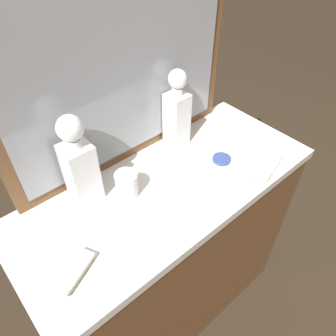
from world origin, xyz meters
name	(u,v)px	position (x,y,z in m)	size (l,w,h in m)	color
ground_plane	(168,301)	(0.00, 0.00, 0.00)	(6.00, 6.00, 0.00)	#2D2319
dresser	(168,255)	(0.00, 0.00, 0.46)	(1.12, 0.48, 0.92)	brown
dresser_mirror	(121,57)	(0.00, 0.22, 1.31)	(0.90, 0.03, 0.78)	brown
crystal_decanter_right	(177,115)	(0.18, 0.16, 1.04)	(0.08, 0.08, 0.31)	white
crystal_decanter_far_left	(80,168)	(-0.24, 0.14, 1.05)	(0.09, 0.09, 0.32)	white
crystal_tumbler_right	(127,185)	(-0.13, 0.06, 0.96)	(0.08, 0.08, 0.09)	white
silver_brush_front	(74,272)	(-0.42, -0.09, 0.93)	(0.14, 0.11, 0.02)	#B7A88C
silver_brush_left	(268,166)	(0.33, -0.18, 0.93)	(0.17, 0.10, 0.02)	#B7A88C
porcelain_dish	(222,159)	(0.24, -0.04, 0.92)	(0.07, 0.07, 0.01)	#33478C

